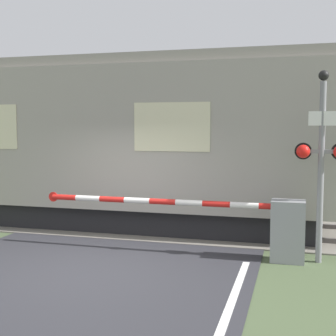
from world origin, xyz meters
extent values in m
plane|color=#475638|center=(0.00, 0.00, 0.00)|extent=(80.00, 80.00, 0.00)
cube|color=slate|center=(0.00, 3.54, 0.01)|extent=(36.00, 3.20, 0.03)
cube|color=#595451|center=(0.00, 2.82, 0.08)|extent=(36.00, 0.08, 0.10)
cube|color=#595451|center=(0.00, 4.26, 0.08)|extent=(36.00, 0.08, 0.10)
cube|color=black|center=(-3.64, 3.54, 0.30)|extent=(15.03, 2.30, 0.60)
cube|color=#9E998E|center=(-3.64, 3.54, 2.19)|extent=(16.34, 2.71, 3.19)
cube|color=gray|center=(-3.64, 3.54, 3.91)|extent=(16.01, 2.49, 0.24)
cube|color=beige|center=(0.85, 2.17, 2.43)|extent=(1.63, 0.02, 1.02)
cube|color=gray|center=(3.26, 1.33, 0.56)|extent=(0.60, 0.44, 1.12)
cylinder|color=gray|center=(3.26, 1.33, 0.99)|extent=(0.16, 0.16, 0.18)
cylinder|color=red|center=(2.99, 1.33, 0.99)|extent=(0.52, 0.11, 0.11)
cylinder|color=white|center=(2.47, 1.33, 0.99)|extent=(0.52, 0.11, 0.11)
cylinder|color=red|center=(1.95, 1.33, 0.99)|extent=(0.52, 0.11, 0.11)
cylinder|color=white|center=(1.42, 1.33, 0.99)|extent=(0.52, 0.11, 0.11)
cylinder|color=red|center=(0.90, 1.33, 0.99)|extent=(0.52, 0.11, 0.11)
cylinder|color=white|center=(0.38, 1.33, 0.99)|extent=(0.52, 0.11, 0.11)
cylinder|color=red|center=(-0.15, 1.33, 0.99)|extent=(0.52, 0.11, 0.11)
cylinder|color=white|center=(-0.67, 1.33, 0.99)|extent=(0.52, 0.11, 0.11)
cylinder|color=red|center=(-1.19, 1.33, 0.99)|extent=(0.52, 0.11, 0.11)
cylinder|color=red|center=(-1.46, 1.33, 0.99)|extent=(0.20, 0.02, 0.20)
cylinder|color=gray|center=(3.80, 1.42, 1.62)|extent=(0.11, 0.11, 3.23)
cube|color=gray|center=(3.80, 1.42, 2.00)|extent=(0.74, 0.07, 0.07)
sphere|color=red|center=(3.49, 1.37, 2.00)|extent=(0.24, 0.24, 0.24)
cylinder|color=black|center=(3.49, 1.48, 2.00)|extent=(0.30, 0.06, 0.30)
cube|color=white|center=(3.80, 1.38, 2.59)|extent=(0.48, 0.02, 0.25)
sphere|color=black|center=(3.80, 1.42, 3.33)|extent=(0.18, 0.18, 0.18)
camera|label=1|loc=(3.38, -7.26, 2.46)|focal=50.00mm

